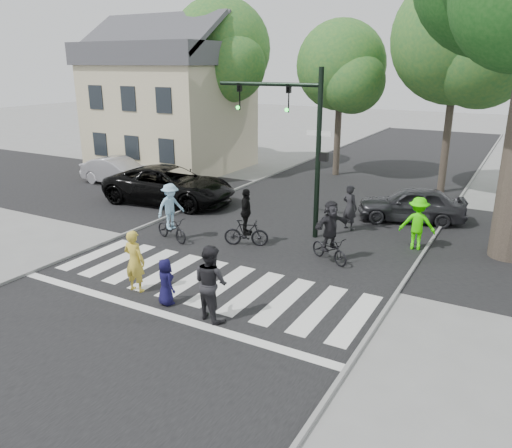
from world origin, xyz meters
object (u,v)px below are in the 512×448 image
at_px(pedestrian_adult, 211,283).
at_px(cyclist_left, 171,216).
at_px(pedestrian_child, 166,282).
at_px(car_suv, 170,185).
at_px(cyclist_right, 330,235).
at_px(traffic_signal, 297,129).
at_px(car_grey, 411,204).
at_px(pedestrian_woman, 135,261).
at_px(cyclist_mid, 246,223).
at_px(car_silver, 118,171).

bearing_deg(pedestrian_adult, cyclist_left, -24.66).
distance_m(pedestrian_child, cyclist_left, 5.07).
bearing_deg(car_suv, cyclist_right, -115.11).
relative_size(traffic_signal, cyclist_left, 2.87).
bearing_deg(pedestrian_adult, car_grey, -85.37).
bearing_deg(traffic_signal, pedestrian_child, -94.18).
distance_m(cyclist_left, car_suv, 5.13).
bearing_deg(cyclist_right, pedestrian_adult, -103.43).
bearing_deg(cyclist_left, traffic_signal, 38.74).
relative_size(traffic_signal, car_grey, 1.44).
xyz_separation_m(pedestrian_woman, pedestrian_child, (1.26, -0.23, -0.25)).
bearing_deg(car_suv, pedestrian_woman, -153.31).
bearing_deg(cyclist_right, traffic_signal, 137.86).
distance_m(pedestrian_adult, cyclist_mid, 5.28).
height_order(traffic_signal, pedestrian_child, traffic_signal).
height_order(pedestrian_adult, car_silver, pedestrian_adult).
bearing_deg(car_suv, cyclist_left, -146.84).
height_order(cyclist_mid, car_silver, cyclist_mid).
bearing_deg(cyclist_right, car_silver, 161.10).
relative_size(pedestrian_child, cyclist_mid, 0.63).
bearing_deg(car_grey, cyclist_right, -29.61).
xyz_separation_m(traffic_signal, cyclist_right, (2.16, -1.95, -3.00)).
bearing_deg(car_grey, cyclist_left, -63.68).
xyz_separation_m(pedestrian_woman, car_silver, (-9.68, 9.36, -0.19)).
relative_size(cyclist_left, cyclist_right, 1.03).
height_order(pedestrian_woman, cyclist_left, cyclist_left).
bearing_deg(pedestrian_child, car_suv, -29.90).
relative_size(traffic_signal, car_suv, 1.00).
distance_m(pedestrian_child, car_suv, 10.19).
xyz_separation_m(pedestrian_child, pedestrian_adult, (1.47, -0.04, 0.33)).
height_order(cyclist_mid, car_suv, cyclist_mid).
distance_m(cyclist_mid, cyclist_right, 3.08).
xyz_separation_m(pedestrian_child, car_grey, (3.94, 10.61, 0.07)).
height_order(traffic_signal, car_suv, traffic_signal).
bearing_deg(traffic_signal, cyclist_left, -141.26).
xyz_separation_m(cyclist_right, car_silver, (-13.60, 4.66, -0.20)).
distance_m(cyclist_mid, car_suv, 6.64).
bearing_deg(car_grey, car_silver, -103.02).
height_order(pedestrian_adult, cyclist_mid, cyclist_mid).
bearing_deg(car_silver, pedestrian_child, -129.94).
bearing_deg(pedestrian_adult, cyclist_right, -85.76).
bearing_deg(cyclist_mid, pedestrian_child, -85.15).
relative_size(traffic_signal, pedestrian_adult, 3.09).
relative_size(traffic_signal, cyclist_right, 2.96).
relative_size(pedestrian_adult, car_silver, 0.45).
relative_size(pedestrian_child, car_grey, 0.31).
height_order(pedestrian_woman, cyclist_right, cyclist_right).
relative_size(pedestrian_woman, cyclist_mid, 0.88).
bearing_deg(traffic_signal, cyclist_right, -42.14).
bearing_deg(pedestrian_child, traffic_signal, -72.05).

